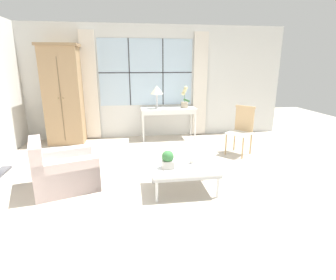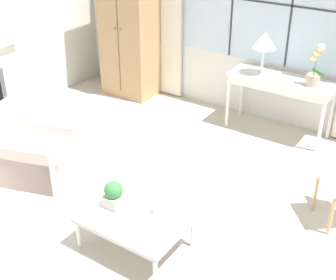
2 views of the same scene
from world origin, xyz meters
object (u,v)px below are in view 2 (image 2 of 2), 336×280
Objects in this scene: console_table at (281,84)px; potted_orchid at (314,70)px; potted_plant_small at (114,194)px; table_lamp at (264,41)px; coffee_table at (135,218)px; armoire at (129,22)px; armchair_upholstered at (30,153)px; pillar_candle at (157,208)px.

console_table is 0.50m from potted_orchid.
potted_plant_small is (-0.44, -2.94, -0.20)m from console_table.
potted_plant_small is at bearing -98.49° from console_table.
table_lamp is 3.06m from coffee_table.
potted_orchid is (0.41, -0.03, 0.29)m from console_table.
armoire is 8.57× the size of potted_plant_small.
console_table is at bearing 4.24° from table_lamp.
coffee_table is (0.09, -2.92, -0.91)m from table_lamp.
coffee_table is at bearing -11.02° from armchair_upholstered.
potted_orchid is at bearing -0.20° from armoire.
potted_plant_small is at bearing -92.96° from table_lamp.
armoire is at bearing 128.20° from coffee_table.
table_lamp is (-0.29, -0.02, 0.54)m from console_table.
armchair_upholstered is at bearing -79.38° from armoire.
console_table reaches higher than pillar_candle.
potted_plant_small is at bearing -162.02° from pillar_candle.
coffee_table is at bearing -93.82° from console_table.
console_table is 2.82m from pillar_candle.
armoire is 3.81m from coffee_table.
pillar_candle is (0.40, 0.13, -0.08)m from potted_plant_small.
console_table is (2.50, 0.02, -0.45)m from armoire.
armoire is 1.66× the size of console_table.
potted_orchid is 2.87m from pillar_candle.
armchair_upholstered is (-2.01, -2.59, -0.44)m from console_table.
table_lamp is 0.51× the size of armchair_upholstered.
armoire reaches higher than potted_orchid.
armoire is 2.35× the size of coffee_table.
pillar_candle reaches higher than coffee_table.
armchair_upholstered is at bearing 167.47° from potted_plant_small.
coffee_table is 7.14× the size of pillar_candle.
armchair_upholstered is (-1.73, -2.56, -0.98)m from table_lamp.
potted_plant_small is 0.43m from pillar_candle.
console_table is 1.41× the size of coffee_table.
console_table is 2.53× the size of potted_orchid.
table_lamp is 4.11× the size of pillar_candle.
pillar_candle is (-0.45, -2.78, -0.57)m from potted_orchid.
potted_orchid is 0.49× the size of armchair_upholstered.
table_lamp is at bearing -0.08° from armoire.
table_lamp is 1.03× the size of potted_orchid.
table_lamp reaches higher than armchair_upholstered.
pillar_candle is (0.25, -2.78, -0.81)m from table_lamp.
console_table reaches higher than potted_plant_small.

